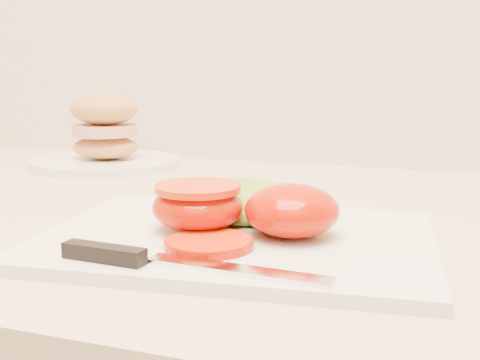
% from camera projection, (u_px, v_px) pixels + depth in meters
% --- Properties ---
extents(cutting_board, '(0.35, 0.27, 0.01)m').
position_uv_depth(cutting_board, '(236.00, 240.00, 0.51)').
color(cutting_board, silver).
rests_on(cutting_board, counter).
extents(tomato_half_dome, '(0.08, 0.08, 0.04)m').
position_uv_depth(tomato_half_dome, '(292.00, 210.00, 0.50)').
color(tomato_half_dome, red).
rests_on(tomato_half_dome, cutting_board).
extents(tomato_half_cut, '(0.08, 0.08, 0.04)m').
position_uv_depth(tomato_half_cut, '(198.00, 205.00, 0.52)').
color(tomato_half_cut, red).
rests_on(tomato_half_cut, cutting_board).
extents(tomato_slice_0, '(0.07, 0.07, 0.01)m').
position_uv_depth(tomato_slice_0, '(209.00, 243.00, 0.47)').
color(tomato_slice_0, '#F9440A').
rests_on(tomato_slice_0, cutting_board).
extents(lettuce_leaf_0, '(0.16, 0.13, 0.03)m').
position_uv_depth(lettuce_leaf_0, '(239.00, 201.00, 0.58)').
color(lettuce_leaf_0, '#94C434').
rests_on(lettuce_leaf_0, cutting_board).
extents(lettuce_leaf_1, '(0.14, 0.14, 0.02)m').
position_uv_depth(lettuce_leaf_1, '(282.00, 203.00, 0.57)').
color(lettuce_leaf_1, '#94C434').
rests_on(lettuce_leaf_1, cutting_board).
extents(knife, '(0.20, 0.03, 0.01)m').
position_uv_depth(knife, '(155.00, 260.00, 0.43)').
color(knife, silver).
rests_on(knife, cutting_board).
extents(sandwich_plate, '(0.22, 0.22, 0.11)m').
position_uv_depth(sandwich_plate, '(105.00, 141.00, 0.91)').
color(sandwich_plate, white).
rests_on(sandwich_plate, counter).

